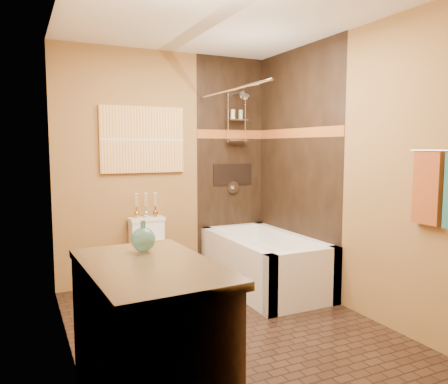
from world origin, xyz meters
TOP-DOWN VIEW (x-y plane):
  - floor at (0.00, 0.00)m, footprint 3.00×3.00m
  - wall_left at (-1.20, 0.00)m, footprint 0.02×3.00m
  - wall_right at (1.20, 0.00)m, footprint 0.02×3.00m
  - wall_back at (0.00, 1.50)m, footprint 2.40×0.02m
  - wall_front at (0.00, -1.50)m, footprint 2.40×0.02m
  - ceiling at (0.00, 0.00)m, footprint 3.00×3.00m
  - alcove_tile_back at (0.78, 1.49)m, footprint 0.85×0.01m
  - alcove_tile_right at (1.19, 0.75)m, footprint 0.01×1.50m
  - mosaic_band_back at (0.78, 1.48)m, footprint 0.85×0.01m
  - mosaic_band_right at (1.18, 0.75)m, footprint 0.01×1.50m
  - alcove_niche at (0.80, 1.48)m, footprint 0.50×0.01m
  - shower_fixtures at (0.80, 1.38)m, footprint 0.24×0.33m
  - curtain_rod at (0.40, 0.75)m, footprint 0.03×1.55m
  - towel_bar at (1.15, -1.05)m, footprint 0.02×0.55m
  - towel_rust at (1.16, -0.92)m, footprint 0.05×0.22m
  - sunset_painting at (-0.28, 1.48)m, footprint 0.90×0.04m
  - vanity_mirror at (-1.19, -1.00)m, footprint 0.01×1.00m
  - bathtub at (0.80, 0.75)m, footprint 0.80×1.50m
  - toilet at (-0.28, 1.23)m, footprint 0.38×0.55m
  - vanity at (-0.92, -1.00)m, footprint 0.67×1.04m
  - teal_bottle at (-0.87, -0.73)m, footprint 0.18×0.18m
  - bud_vases at (-0.28, 1.39)m, footprint 0.26×0.05m

SIDE VIEW (x-z plane):
  - floor at x=0.00m, z-range 0.00..0.00m
  - bathtub at x=0.80m, z-range -0.05..0.50m
  - toilet at x=-0.28m, z-range 0.00..0.73m
  - vanity at x=-0.92m, z-range 0.00..0.89m
  - bud_vases at x=-0.28m, z-range 0.74..0.99m
  - teal_bottle at x=-0.87m, z-range 0.87..1.09m
  - alcove_niche at x=0.80m, z-range 1.02..1.27m
  - towel_rust at x=1.16m, z-range 0.92..1.44m
  - wall_left at x=-1.20m, z-range 0.00..2.50m
  - wall_right at x=1.20m, z-range 0.00..2.50m
  - wall_back at x=0.00m, z-range 0.00..2.50m
  - wall_front at x=0.00m, z-range 0.00..2.50m
  - alcove_tile_back at x=0.78m, z-range 0.00..2.50m
  - alcove_tile_right at x=1.19m, z-range 0.00..2.50m
  - towel_bar at x=1.15m, z-range 1.44..1.46m
  - vanity_mirror at x=-1.19m, z-range 1.05..1.95m
  - sunset_painting at x=-0.28m, z-range 1.20..1.90m
  - mosaic_band_back at x=0.78m, z-range 1.57..1.67m
  - mosaic_band_right at x=1.18m, z-range 1.57..1.67m
  - shower_fixtures at x=0.80m, z-range 1.08..2.25m
  - curtain_rod at x=0.40m, z-range 2.01..2.03m
  - ceiling at x=0.00m, z-range 2.50..2.50m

